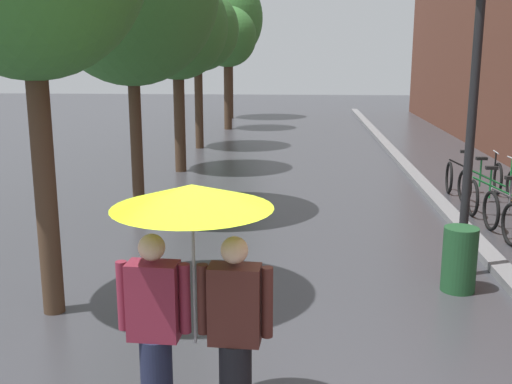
{
  "coord_description": "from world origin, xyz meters",
  "views": [
    {
      "loc": [
        0.32,
        -4.46,
        3.05
      ],
      "look_at": [
        -0.19,
        2.99,
        1.35
      ],
      "focal_mm": 43.57,
      "sensor_mm": 36.0,
      "label": 1
    }
  ],
  "objects_px": {
    "parked_bicycle_6": "(489,185)",
    "parked_bicycle_7": "(473,177)",
    "street_tree_3": "(197,30)",
    "couple_under_umbrella": "(193,266)",
    "litter_bin": "(459,259)",
    "street_tree_2": "(177,27)",
    "street_lamp_post": "(473,102)",
    "parked_bicycle_5": "(500,197)",
    "street_tree_4": "(227,38)",
    "street_tree_5": "(230,19)"
  },
  "relations": [
    {
      "from": "parked_bicycle_6",
      "to": "street_lamp_post",
      "type": "xyz_separation_m",
      "value": [
        -1.63,
        -4.32,
        2.03
      ]
    },
    {
      "from": "parked_bicycle_5",
      "to": "street_tree_5",
      "type": "bearing_deg",
      "value": 112.18
    },
    {
      "from": "street_tree_3",
      "to": "street_tree_5",
      "type": "bearing_deg",
      "value": 89.86
    },
    {
      "from": "street_lamp_post",
      "to": "parked_bicycle_7",
      "type": "bearing_deg",
      "value": 73.38
    },
    {
      "from": "parked_bicycle_7",
      "to": "litter_bin",
      "type": "height_order",
      "value": "parked_bicycle_7"
    },
    {
      "from": "street_tree_5",
      "to": "parked_bicycle_5",
      "type": "distance_m",
      "value": 18.81
    },
    {
      "from": "street_tree_3",
      "to": "street_lamp_post",
      "type": "bearing_deg",
      "value": -64.25
    },
    {
      "from": "street_tree_4",
      "to": "parked_bicycle_7",
      "type": "relative_size",
      "value": 4.19
    },
    {
      "from": "street_tree_4",
      "to": "parked_bicycle_7",
      "type": "xyz_separation_m",
      "value": [
        6.6,
        -11.02,
        -3.16
      ]
    },
    {
      "from": "parked_bicycle_5",
      "to": "parked_bicycle_6",
      "type": "bearing_deg",
      "value": 84.31
    },
    {
      "from": "street_tree_2",
      "to": "street_tree_5",
      "type": "relative_size",
      "value": 0.79
    },
    {
      "from": "street_tree_4",
      "to": "street_tree_3",
      "type": "bearing_deg",
      "value": -94.21
    },
    {
      "from": "street_tree_2",
      "to": "couple_under_umbrella",
      "type": "distance_m",
      "value": 11.61
    },
    {
      "from": "street_tree_5",
      "to": "street_lamp_post",
      "type": "distance_m",
      "value": 21.08
    },
    {
      "from": "street_tree_2",
      "to": "street_tree_3",
      "type": "bearing_deg",
      "value": 91.86
    },
    {
      "from": "street_tree_5",
      "to": "couple_under_umbrella",
      "type": "xyz_separation_m",
      "value": [
        2.34,
        -24.14,
        -3.01
      ]
    },
    {
      "from": "couple_under_umbrella",
      "to": "parked_bicycle_6",
      "type": "bearing_deg",
      "value": 60.18
    },
    {
      "from": "parked_bicycle_7",
      "to": "street_tree_4",
      "type": "bearing_deg",
      "value": 120.91
    },
    {
      "from": "street_tree_4",
      "to": "parked_bicycle_6",
      "type": "relative_size",
      "value": 4.15
    },
    {
      "from": "street_tree_2",
      "to": "litter_bin",
      "type": "height_order",
      "value": "street_tree_2"
    },
    {
      "from": "street_tree_4",
      "to": "parked_bicycle_6",
      "type": "height_order",
      "value": "street_tree_4"
    },
    {
      "from": "street_tree_2",
      "to": "couple_under_umbrella",
      "type": "relative_size",
      "value": 2.39
    },
    {
      "from": "street_tree_3",
      "to": "couple_under_umbrella",
      "type": "height_order",
      "value": "street_tree_3"
    },
    {
      "from": "street_tree_3",
      "to": "parked_bicycle_6",
      "type": "xyz_separation_m",
      "value": [
        7.06,
        -6.93,
        -3.29
      ]
    },
    {
      "from": "street_tree_3",
      "to": "litter_bin",
      "type": "relative_size",
      "value": 5.86
    },
    {
      "from": "parked_bicycle_5",
      "to": "litter_bin",
      "type": "xyz_separation_m",
      "value": [
        -1.7,
        -3.83,
        0.05
      ]
    },
    {
      "from": "street_tree_4",
      "to": "parked_bicycle_5",
      "type": "distance_m",
      "value": 14.84
    },
    {
      "from": "litter_bin",
      "to": "street_lamp_post",
      "type": "bearing_deg",
      "value": 72.97
    },
    {
      "from": "parked_bicycle_7",
      "to": "street_tree_2",
      "type": "bearing_deg",
      "value": 162.52
    },
    {
      "from": "street_lamp_post",
      "to": "street_tree_5",
      "type": "bearing_deg",
      "value": 104.93
    },
    {
      "from": "couple_under_umbrella",
      "to": "street_lamp_post",
      "type": "relative_size",
      "value": 0.51
    },
    {
      "from": "street_tree_4",
      "to": "parked_bicycle_7",
      "type": "height_order",
      "value": "street_tree_4"
    },
    {
      "from": "street_tree_4",
      "to": "couple_under_umbrella",
      "type": "height_order",
      "value": "street_tree_4"
    },
    {
      "from": "couple_under_umbrella",
      "to": "street_lamp_post",
      "type": "xyz_separation_m",
      "value": [
        3.06,
        3.87,
        0.96
      ]
    },
    {
      "from": "parked_bicycle_7",
      "to": "street_tree_3",
      "type": "bearing_deg",
      "value": 138.86
    },
    {
      "from": "parked_bicycle_6",
      "to": "street_tree_4",
      "type": "bearing_deg",
      "value": 119.42
    },
    {
      "from": "street_tree_3",
      "to": "parked_bicycle_7",
      "type": "xyz_separation_m",
      "value": [
        6.96,
        -6.08,
        -3.29
      ]
    },
    {
      "from": "street_tree_3",
      "to": "couple_under_umbrella",
      "type": "xyz_separation_m",
      "value": [
        2.36,
        -15.12,
        -2.23
      ]
    },
    {
      "from": "parked_bicycle_5",
      "to": "couple_under_umbrella",
      "type": "height_order",
      "value": "couple_under_umbrella"
    },
    {
      "from": "parked_bicycle_5",
      "to": "litter_bin",
      "type": "height_order",
      "value": "parked_bicycle_5"
    },
    {
      "from": "parked_bicycle_6",
      "to": "street_tree_2",
      "type": "bearing_deg",
      "value": 156.61
    },
    {
      "from": "street_tree_4",
      "to": "street_lamp_post",
      "type": "bearing_deg",
      "value": -72.64
    },
    {
      "from": "street_tree_5",
      "to": "parked_bicycle_7",
      "type": "xyz_separation_m",
      "value": [
        6.94,
        -15.11,
        -4.08
      ]
    },
    {
      "from": "street_tree_5",
      "to": "parked_bicycle_6",
      "type": "height_order",
      "value": "street_tree_5"
    },
    {
      "from": "parked_bicycle_6",
      "to": "parked_bicycle_7",
      "type": "relative_size",
      "value": 1.01
    },
    {
      "from": "street_tree_3",
      "to": "parked_bicycle_5",
      "type": "relative_size",
      "value": 4.59
    },
    {
      "from": "street_tree_2",
      "to": "street_tree_4",
      "type": "relative_size",
      "value": 1.05
    },
    {
      "from": "street_tree_5",
      "to": "street_lamp_post",
      "type": "relative_size",
      "value": 1.55
    },
    {
      "from": "street_tree_3",
      "to": "parked_bicycle_6",
      "type": "distance_m",
      "value": 10.42
    },
    {
      "from": "parked_bicycle_6",
      "to": "couple_under_umbrella",
      "type": "relative_size",
      "value": 0.55
    }
  ]
}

